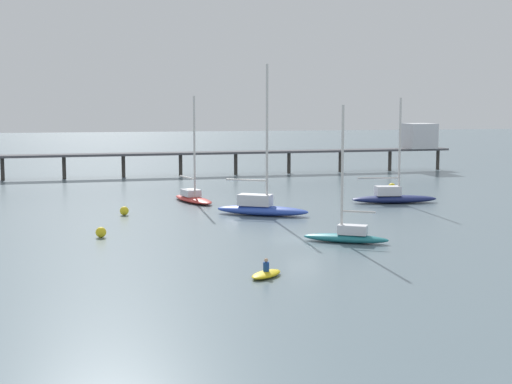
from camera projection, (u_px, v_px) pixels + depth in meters
The scene contains 10 objects.
ground_plane at pixel (303, 239), 58.24m from camera, with size 400.00×400.00×0.00m, color slate.
pier at pixel (311, 145), 110.90m from camera, with size 72.12×7.15×6.92m.
sailboat_red at pixel (193, 196), 79.39m from camera, with size 4.30×7.86×10.82m.
sailboat_blue at pixel (261, 206), 70.29m from camera, with size 8.63×6.11×13.60m.
sailboat_navy at pixel (393, 196), 78.58m from camera, with size 8.94×3.07×10.63m.
sailboat_teal at pixel (347, 233), 56.79m from camera, with size 6.23×4.37×10.06m.
dinghy_yellow at pixel (266, 274), 45.79m from camera, with size 2.68×2.74×1.14m.
mooring_buoy_outer at pixel (392, 187), 89.23m from camera, with size 0.88×0.88×0.88m, color yellow.
mooring_buoy_near at pixel (124, 211), 70.26m from camera, with size 0.81×0.81×0.81m, color yellow.
mooring_buoy_mid at pixel (101, 232), 58.89m from camera, with size 0.81×0.81×0.81m, color yellow.
Camera 1 is at (-14.99, -55.53, 10.43)m, focal length 54.39 mm.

